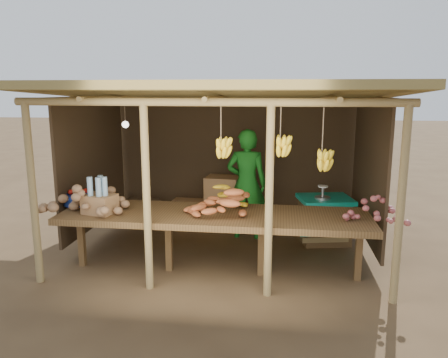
# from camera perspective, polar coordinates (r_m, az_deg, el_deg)

# --- Properties ---
(ground) EXTENTS (60.00, 60.00, 0.00)m
(ground) POSITION_cam_1_polar(r_m,az_deg,el_deg) (6.68, 0.00, -8.86)
(ground) COLOR brown
(ground) RESTS_ON ground
(stall_structure) EXTENTS (4.70, 3.50, 2.43)m
(stall_structure) POSITION_cam_1_polar(r_m,az_deg,el_deg) (6.33, 0.58, 7.88)
(stall_structure) COLOR #9E8451
(stall_structure) RESTS_ON ground
(counter) EXTENTS (3.90, 1.05, 0.80)m
(counter) POSITION_cam_1_polar(r_m,az_deg,el_deg) (5.55, -1.28, -5.09)
(counter) COLOR brown
(counter) RESTS_ON ground
(potato_heap) EXTENTS (1.17, 0.76, 0.37)m
(potato_heap) POSITION_cam_1_polar(r_m,az_deg,el_deg) (5.85, -17.49, -2.26)
(potato_heap) COLOR #936C4B
(potato_heap) RESTS_ON counter
(sweet_potato_heap) EXTENTS (1.11, 0.70, 0.36)m
(sweet_potato_heap) POSITION_cam_1_polar(r_m,az_deg,el_deg) (5.43, 1.13, -2.81)
(sweet_potato_heap) COLOR #C36132
(sweet_potato_heap) RESTS_ON counter
(onion_heap) EXTENTS (0.83, 0.58, 0.35)m
(onion_heap) POSITION_cam_1_polar(r_m,az_deg,el_deg) (5.44, 18.78, -3.46)
(onion_heap) COLOR #AD5455
(onion_heap) RESTS_ON counter
(banana_pile) EXTENTS (0.58, 0.37, 0.35)m
(banana_pile) POSITION_cam_1_polar(r_m,az_deg,el_deg) (5.78, 0.11, -2.03)
(banana_pile) COLOR yellow
(banana_pile) RESTS_ON counter
(tomato_basin) EXTENTS (0.40, 0.40, 0.21)m
(tomato_basin) POSITION_cam_1_polar(r_m,az_deg,el_deg) (6.26, -18.46, -2.38)
(tomato_basin) COLOR navy
(tomato_basin) RESTS_ON counter
(bottle_box) EXTENTS (0.44, 0.38, 0.48)m
(bottle_box) POSITION_cam_1_polar(r_m,az_deg,el_deg) (5.71, -15.94, -2.54)
(bottle_box) COLOR #9D6F46
(bottle_box) RESTS_ON counter
(vendor) EXTENTS (0.64, 0.43, 1.75)m
(vendor) POSITION_cam_1_polar(r_m,az_deg,el_deg) (6.90, 2.97, -0.66)
(vendor) COLOR #186C1C
(vendor) RESTS_ON ground
(tarp_crate) EXTENTS (0.90, 0.81, 0.93)m
(tarp_crate) POSITION_cam_1_polar(r_m,az_deg,el_deg) (6.96, 12.97, -5.00)
(tarp_crate) COLOR brown
(tarp_crate) RESTS_ON ground
(carton_stack) EXTENTS (1.20, 0.49, 0.88)m
(carton_stack) POSITION_cam_1_polar(r_m,az_deg,el_deg) (7.46, -1.70, -3.53)
(carton_stack) COLOR #9D6F46
(carton_stack) RESTS_ON ground
(burlap_sacks) EXTENTS (0.77, 0.40, 0.55)m
(burlap_sacks) POSITION_cam_1_polar(r_m,az_deg,el_deg) (7.98, -10.43, -3.86)
(burlap_sacks) COLOR #41301E
(burlap_sacks) RESTS_ON ground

